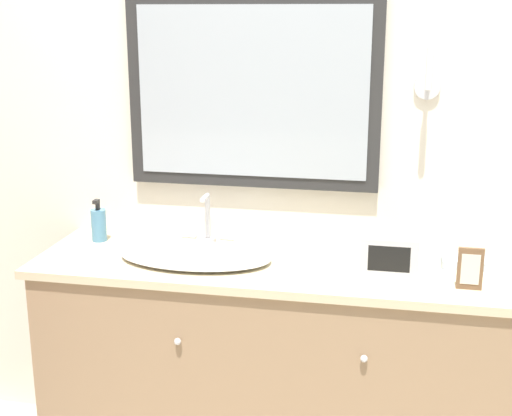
{
  "coord_description": "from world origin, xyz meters",
  "views": [
    {
      "loc": [
        0.38,
        -2.09,
        1.72
      ],
      "look_at": [
        -0.09,
        0.27,
        1.05
      ],
      "focal_mm": 50.0,
      "sensor_mm": 36.0,
      "label": 1
    }
  ],
  "objects": [
    {
      "name": "appliance_box",
      "position": [
        0.37,
        0.28,
        0.92
      ],
      "size": [
        0.19,
        0.14,
        0.13
      ],
      "color": "#BCBCC1",
      "rests_on": "vanity_counter"
    },
    {
      "name": "picture_frame",
      "position": [
        0.63,
        0.15,
        0.92
      ],
      "size": [
        0.08,
        0.01,
        0.14
      ],
      "color": "brown",
      "rests_on": "vanity_counter"
    },
    {
      "name": "soap_bottle",
      "position": [
        -0.74,
        0.39,
        0.92
      ],
      "size": [
        0.06,
        0.06,
        0.17
      ],
      "color": "teal",
      "rests_on": "vanity_counter"
    },
    {
      "name": "vanity_counter",
      "position": [
        0.0,
        0.27,
        0.43
      ],
      "size": [
        1.79,
        0.53,
        0.85
      ],
      "color": "#937556",
      "rests_on": "ground_plane"
    },
    {
      "name": "hand_towel_near_sink",
      "position": [
        0.64,
        0.38,
        0.87
      ],
      "size": [
        0.17,
        0.1,
        0.03
      ],
      "color": "#A8B7C6",
      "rests_on": "vanity_counter"
    },
    {
      "name": "sink_basin",
      "position": [
        -0.31,
        0.25,
        0.87
      ],
      "size": [
        0.55,
        0.37,
        0.21
      ],
      "color": "white",
      "rests_on": "vanity_counter"
    },
    {
      "name": "wall_back",
      "position": [
        -0.0,
        0.56,
        1.28
      ],
      "size": [
        8.0,
        0.18,
        2.55
      ],
      "color": "silver",
      "rests_on": "ground_plane"
    }
  ]
}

